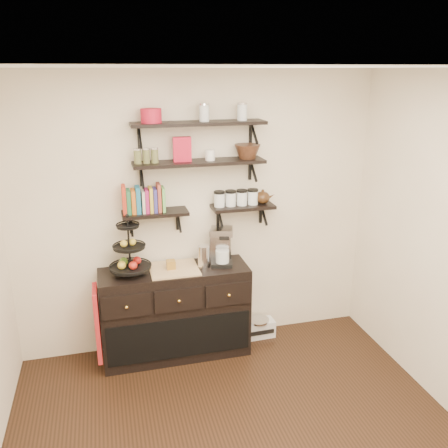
# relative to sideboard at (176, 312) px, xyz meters

# --- Properties ---
(ceiling) EXTENTS (3.50, 3.50, 0.02)m
(ceiling) POSITION_rel_sideboard_xyz_m (0.28, -1.51, 2.25)
(ceiling) COLOR white
(ceiling) RESTS_ON back_wall
(back_wall) EXTENTS (3.50, 0.02, 2.70)m
(back_wall) POSITION_rel_sideboard_xyz_m (0.28, 0.24, 0.90)
(back_wall) COLOR white
(back_wall) RESTS_ON ground
(shelf_top) EXTENTS (1.20, 0.27, 0.23)m
(shelf_top) POSITION_rel_sideboard_xyz_m (0.28, 0.10, 1.78)
(shelf_top) COLOR black
(shelf_top) RESTS_ON back_wall
(shelf_mid) EXTENTS (1.20, 0.27, 0.23)m
(shelf_mid) POSITION_rel_sideboard_xyz_m (0.28, 0.10, 1.43)
(shelf_mid) COLOR black
(shelf_mid) RESTS_ON back_wall
(shelf_low_left) EXTENTS (0.60, 0.25, 0.23)m
(shelf_low_left) POSITION_rel_sideboard_xyz_m (-0.14, 0.12, 0.98)
(shelf_low_left) COLOR black
(shelf_low_left) RESTS_ON back_wall
(shelf_low_right) EXTENTS (0.60, 0.25, 0.23)m
(shelf_low_right) POSITION_rel_sideboard_xyz_m (0.70, 0.12, 0.98)
(shelf_low_right) COLOR black
(shelf_low_right) RESTS_ON back_wall
(cookbooks) EXTENTS (0.36, 0.15, 0.26)m
(cookbooks) POSITION_rel_sideboard_xyz_m (-0.23, 0.12, 1.11)
(cookbooks) COLOR #B12F1A
(cookbooks) RESTS_ON shelf_low_left
(glass_canisters) EXTENTS (0.43, 0.10, 0.13)m
(glass_canisters) POSITION_rel_sideboard_xyz_m (0.63, 0.12, 1.06)
(glass_canisters) COLOR silver
(glass_canisters) RESTS_ON shelf_low_right
(sideboard) EXTENTS (1.40, 0.50, 0.92)m
(sideboard) POSITION_rel_sideboard_xyz_m (0.00, 0.00, 0.00)
(sideboard) COLOR black
(sideboard) RESTS_ON floor
(fruit_stand) EXTENTS (0.37, 0.37, 0.55)m
(fruit_stand) POSITION_rel_sideboard_xyz_m (-0.39, 0.00, 0.64)
(fruit_stand) COLOR black
(fruit_stand) RESTS_ON sideboard
(candle) EXTENTS (0.08, 0.08, 0.08)m
(candle) POSITION_rel_sideboard_xyz_m (-0.03, 0.00, 0.50)
(candle) COLOR olive
(candle) RESTS_ON sideboard
(coffee_maker) EXTENTS (0.24, 0.24, 0.37)m
(coffee_maker) POSITION_rel_sideboard_xyz_m (0.46, 0.03, 0.63)
(coffee_maker) COLOR black
(coffee_maker) RESTS_ON sideboard
(thermal_carafe) EXTENTS (0.11, 0.11, 0.22)m
(thermal_carafe) POSITION_rel_sideboard_xyz_m (0.28, -0.02, 0.56)
(thermal_carafe) COLOR silver
(thermal_carafe) RESTS_ON sideboard
(apron) EXTENTS (0.04, 0.30, 0.69)m
(apron) POSITION_rel_sideboard_xyz_m (-0.73, -0.10, 0.04)
(apron) COLOR #A02211
(apron) RESTS_ON sideboard
(radio) EXTENTS (0.34, 0.23, 0.20)m
(radio) POSITION_rel_sideboard_xyz_m (0.88, 0.09, -0.35)
(radio) COLOR silver
(radio) RESTS_ON floor
(recipe_box) EXTENTS (0.16, 0.07, 0.22)m
(recipe_box) POSITION_rel_sideboard_xyz_m (0.13, 0.10, 1.56)
(recipe_box) COLOR #B7152E
(recipe_box) RESTS_ON shelf_mid
(walnut_bowl) EXTENTS (0.24, 0.24, 0.13)m
(walnut_bowl) POSITION_rel_sideboard_xyz_m (0.73, 0.10, 1.51)
(walnut_bowl) COLOR black
(walnut_bowl) RESTS_ON shelf_mid
(ramekins) EXTENTS (0.09, 0.09, 0.10)m
(ramekins) POSITION_rel_sideboard_xyz_m (0.38, 0.10, 1.50)
(ramekins) COLOR white
(ramekins) RESTS_ON shelf_mid
(teapot) EXTENTS (0.22, 0.18, 0.14)m
(teapot) POSITION_rel_sideboard_xyz_m (0.90, 0.12, 1.07)
(teapot) COLOR #362110
(teapot) RESTS_ON shelf_low_right
(red_pot) EXTENTS (0.18, 0.18, 0.12)m
(red_pot) POSITION_rel_sideboard_xyz_m (-0.14, 0.10, 1.86)
(red_pot) COLOR #B7152E
(red_pot) RESTS_ON shelf_top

